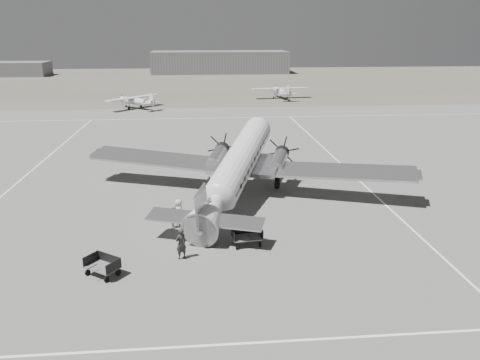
# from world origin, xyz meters

# --- Properties ---
(ground) EXTENTS (260.00, 260.00, 0.00)m
(ground) POSITION_xyz_m (0.00, 0.00, 0.00)
(ground) COLOR slate
(ground) RESTS_ON ground
(taxi_line_near) EXTENTS (60.00, 0.15, 0.01)m
(taxi_line_near) POSITION_xyz_m (0.00, -14.00, 0.01)
(taxi_line_near) COLOR white
(taxi_line_near) RESTS_ON ground
(taxi_line_right) EXTENTS (0.15, 80.00, 0.01)m
(taxi_line_right) POSITION_xyz_m (12.00, 0.00, 0.01)
(taxi_line_right) COLOR white
(taxi_line_right) RESTS_ON ground
(taxi_line_left) EXTENTS (0.15, 60.00, 0.01)m
(taxi_line_left) POSITION_xyz_m (-18.00, 10.00, 0.01)
(taxi_line_left) COLOR white
(taxi_line_left) RESTS_ON ground
(taxi_line_horizon) EXTENTS (90.00, 0.15, 0.01)m
(taxi_line_horizon) POSITION_xyz_m (0.00, 40.00, 0.01)
(taxi_line_horizon) COLOR white
(taxi_line_horizon) RESTS_ON ground
(grass_infield) EXTENTS (260.00, 90.00, 0.01)m
(grass_infield) POSITION_xyz_m (0.00, 95.00, 0.00)
(grass_infield) COLOR #58564A
(grass_infield) RESTS_ON ground
(hangar_main) EXTENTS (42.00, 14.00, 6.60)m
(hangar_main) POSITION_xyz_m (5.00, 120.00, 3.30)
(hangar_main) COLOR slate
(hangar_main) RESTS_ON ground
(shed_secondary) EXTENTS (18.00, 10.00, 4.00)m
(shed_secondary) POSITION_xyz_m (-55.00, 115.00, 2.00)
(shed_secondary) COLOR #5A5A5A
(shed_secondary) RESTS_ON ground
(dc3_airliner) EXTENTS (32.11, 27.01, 5.21)m
(dc3_airliner) POSITION_xyz_m (0.86, 3.91, 2.60)
(dc3_airliner) COLOR #B5B5B8
(dc3_airliner) RESTS_ON ground
(light_plane_left) EXTENTS (13.82, 13.93, 2.25)m
(light_plane_left) POSITION_xyz_m (-12.68, 50.00, 1.13)
(light_plane_left) COLOR silver
(light_plane_left) RESTS_ON ground
(light_plane_right) EXTENTS (12.46, 10.63, 2.35)m
(light_plane_right) POSITION_xyz_m (14.07, 60.05, 1.18)
(light_plane_right) COLOR silver
(light_plane_right) RESTS_ON ground
(baggage_cart_near) EXTENTS (2.08, 1.58, 1.09)m
(baggage_cart_near) POSITION_xyz_m (0.72, -4.47, 0.55)
(baggage_cart_near) COLOR #5A5A5A
(baggage_cart_near) RESTS_ON ground
(baggage_cart_far) EXTENTS (2.30, 2.17, 1.06)m
(baggage_cart_far) POSITION_xyz_m (-7.45, -7.53, 0.53)
(baggage_cart_far) COLOR #5A5A5A
(baggage_cart_far) RESTS_ON ground
(ground_crew) EXTENTS (0.83, 0.76, 1.89)m
(ground_crew) POSITION_xyz_m (-3.26, -5.90, 0.95)
(ground_crew) COLOR #292929
(ground_crew) RESTS_ON ground
(ramp_agent) EXTENTS (0.79, 0.91, 1.61)m
(ramp_agent) POSITION_xyz_m (-3.82, -1.35, 0.80)
(ramp_agent) COLOR silver
(ramp_agent) RESTS_ON ground
(passenger) EXTENTS (0.57, 0.86, 1.73)m
(passenger) POSITION_xyz_m (-3.56, -0.62, 0.87)
(passenger) COLOR beige
(passenger) RESTS_ON ground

